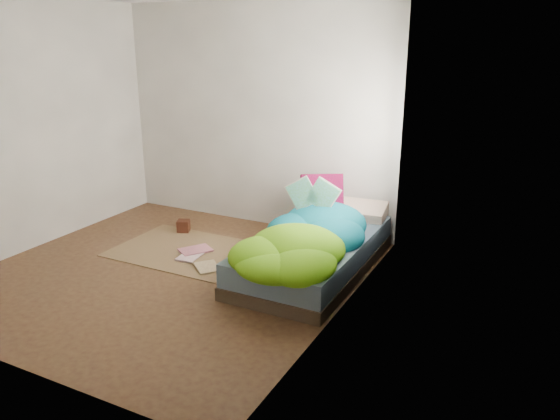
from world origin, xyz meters
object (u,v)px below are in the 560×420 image
Objects in this scene: bed at (313,254)px; pillow_magenta at (322,195)px; wooden_box at (183,226)px; floor_book_a at (181,255)px; floor_book_b at (191,247)px; open_book at (313,185)px.

bed is 4.42× the size of pillow_magenta.
wooden_box is 0.48× the size of floor_book_a.
bed is at bearing -103.53° from pillow_magenta.
floor_book_a is (0.43, -0.63, -0.06)m from wooden_box.
wooden_box is (-1.59, -0.39, -0.49)m from pillow_magenta.
floor_book_b reaches higher than floor_book_a.
wooden_box is at bearing 118.16° from floor_book_a.
pillow_magenta is at bearing 13.82° from wooden_box.
open_book is at bearing 119.01° from bed.
wooden_box reaches higher than floor_book_a.
pillow_magenta is 1.39× the size of floor_book_b.
open_book is at bearing -108.83° from pillow_magenta.
pillow_magenta is 0.56m from open_book.
open_book is 1.54m from floor_book_b.
floor_book_b is (0.39, -0.40, -0.05)m from wooden_box.
floor_book_a is (-1.15, -1.02, -0.54)m from pillow_magenta.
open_book reaches higher than pillow_magenta.
bed is 0.68m from open_book.
floor_book_a is at bearing -47.79° from floor_book_b.
floor_book_b is at bearing -175.79° from bed.
floor_book_a is at bearing -166.24° from bed.
open_book is at bearing 45.81° from floor_book_b.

